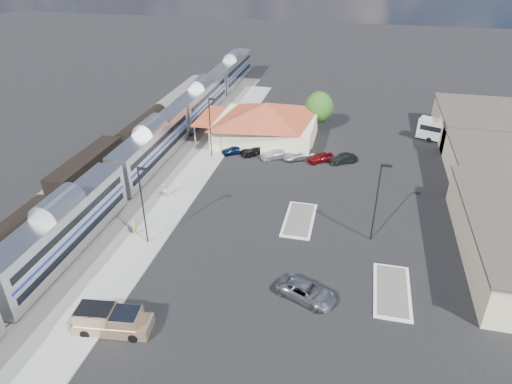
% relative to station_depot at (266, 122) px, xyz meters
% --- Properties ---
extents(ground, '(280.00, 280.00, 0.00)m').
position_rel_station_depot_xyz_m(ground, '(4.56, -24.00, -3.13)').
color(ground, black).
rests_on(ground, ground).
extents(railbed, '(16.00, 100.00, 0.12)m').
position_rel_station_depot_xyz_m(railbed, '(-16.44, -16.00, -3.07)').
color(railbed, '#4C4944').
rests_on(railbed, ground).
extents(platform, '(5.50, 92.00, 0.18)m').
position_rel_station_depot_xyz_m(platform, '(-7.44, -18.00, -3.04)').
color(platform, gray).
rests_on(platform, ground).
extents(passenger_train, '(3.00, 104.00, 5.55)m').
position_rel_station_depot_xyz_m(passenger_train, '(-13.44, -12.57, -0.26)').
color(passenger_train, silver).
rests_on(passenger_train, ground).
extents(freight_cars, '(2.80, 46.00, 4.00)m').
position_rel_station_depot_xyz_m(freight_cars, '(-19.44, -19.53, -1.21)').
color(freight_cars, black).
rests_on(freight_cars, ground).
extents(station_depot, '(18.35, 12.24, 6.20)m').
position_rel_station_depot_xyz_m(station_depot, '(0.00, 0.00, 0.00)').
color(station_depot, beige).
rests_on(station_depot, ground).
extents(buildings_east, '(14.40, 51.40, 4.80)m').
position_rel_station_depot_xyz_m(buildings_east, '(32.56, -9.72, -0.86)').
color(buildings_east, '#C6B28C').
rests_on(buildings_east, ground).
extents(traffic_island_south, '(3.30, 7.50, 0.21)m').
position_rel_station_depot_xyz_m(traffic_island_south, '(8.56, -22.00, -3.03)').
color(traffic_island_south, silver).
rests_on(traffic_island_south, ground).
extents(traffic_island_north, '(3.30, 7.50, 0.21)m').
position_rel_station_depot_xyz_m(traffic_island_north, '(18.56, -32.00, -3.03)').
color(traffic_island_north, silver).
rests_on(traffic_island_north, ground).
extents(lamp_plat_s, '(1.08, 0.25, 9.00)m').
position_rel_station_depot_xyz_m(lamp_plat_s, '(-6.34, -30.00, 2.21)').
color(lamp_plat_s, black).
rests_on(lamp_plat_s, ground).
extents(lamp_plat_n, '(1.08, 0.25, 9.00)m').
position_rel_station_depot_xyz_m(lamp_plat_n, '(-6.34, -8.00, 2.21)').
color(lamp_plat_n, black).
rests_on(lamp_plat_n, ground).
extents(lamp_lot, '(1.08, 0.25, 9.00)m').
position_rel_station_depot_xyz_m(lamp_lot, '(16.66, -24.00, 2.21)').
color(lamp_lot, black).
rests_on(lamp_lot, ground).
extents(tree_depot, '(4.71, 4.71, 6.63)m').
position_rel_station_depot_xyz_m(tree_depot, '(7.56, 6.00, 0.89)').
color(tree_depot, '#382314').
rests_on(tree_depot, ground).
extents(pickup_truck, '(6.48, 3.01, 2.16)m').
position_rel_station_depot_xyz_m(pickup_truck, '(-3.94, -41.95, -2.11)').
color(pickup_truck, tan).
rests_on(pickup_truck, ground).
extents(suv, '(6.01, 4.44, 1.52)m').
position_rel_station_depot_xyz_m(suv, '(11.00, -34.62, -2.37)').
color(suv, '#95989C').
rests_on(suv, ground).
extents(coach_bus, '(10.76, 5.91, 3.41)m').
position_rel_station_depot_xyz_m(coach_bus, '(28.56, 4.98, -1.17)').
color(coach_bus, white).
rests_on(coach_bus, ground).
extents(person_a, '(0.55, 0.74, 1.87)m').
position_rel_station_depot_xyz_m(person_a, '(-8.36, -28.96, -2.02)').
color(person_a, '#A5BF3B').
rests_on(person_a, platform).
extents(person_b, '(0.76, 0.92, 1.72)m').
position_rel_station_depot_xyz_m(person_b, '(-8.44, -20.59, -2.09)').
color(person_b, silver).
rests_on(person_b, platform).
extents(parked_car_a, '(4.10, 3.40, 1.32)m').
position_rel_station_depot_xyz_m(parked_car_a, '(-3.52, -5.94, -2.47)').
color(parked_car_a, '#0C1A3C').
rests_on(parked_car_a, ground).
extents(parked_car_b, '(4.42, 3.89, 1.45)m').
position_rel_station_depot_xyz_m(parked_car_b, '(-0.32, -5.64, -2.41)').
color(parked_car_b, black).
rests_on(parked_car_b, ground).
extents(parked_car_c, '(5.29, 4.61, 1.46)m').
position_rel_station_depot_xyz_m(parked_car_c, '(2.88, -5.94, -2.40)').
color(parked_car_c, silver).
rests_on(parked_car_c, ground).
extents(parked_car_d, '(5.46, 4.57, 1.39)m').
position_rel_station_depot_xyz_m(parked_car_d, '(6.08, -5.64, -2.44)').
color(parked_car_d, gray).
rests_on(parked_car_d, ground).
extents(parked_car_e, '(4.09, 3.58, 1.33)m').
position_rel_station_depot_xyz_m(parked_car_e, '(9.28, -5.94, -2.46)').
color(parked_car_e, maroon).
rests_on(parked_car_e, ground).
extents(parked_car_f, '(4.16, 3.25, 1.32)m').
position_rel_station_depot_xyz_m(parked_car_f, '(12.48, -5.64, -2.47)').
color(parked_car_f, black).
rests_on(parked_car_f, ground).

